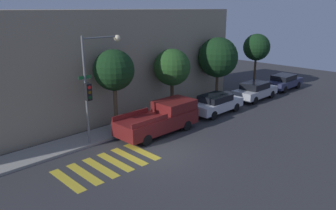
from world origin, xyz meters
The scene contains 13 objects.
ground_plane centered at (0.00, 0.00, 0.00)m, with size 60.00×60.00×0.00m, color #333335.
sidewalk centered at (0.00, 4.15, 0.07)m, with size 26.00×1.91×0.14m, color gray.
building_row centered at (0.00, 8.51, 3.56)m, with size 26.00×6.00×7.13m, color gray.
crosswalk centered at (-2.65, 0.80, 0.00)m, with size 4.70×2.60×0.00m.
traffic_light_pole centered at (-1.50, 3.37, 3.72)m, with size 2.68×0.56×5.90m.
pickup_truck centered at (2.12, 2.10, 0.90)m, with size 5.23×1.97×1.78m.
sedan_near_corner centered at (7.46, 2.10, 0.73)m, with size 4.25×1.82×1.36m.
sedan_middle centered at (12.69, 2.10, 0.75)m, with size 4.23×1.80×1.43m.
sedan_far_end centered at (17.65, 2.10, 0.72)m, with size 4.24×1.76×1.36m.
tree_near_corner centered at (0.41, 4.28, 3.72)m, with size 2.42×2.42×4.96m.
tree_midblock centered at (5.25, 4.28, 3.29)m, with size 2.53×2.53×4.58m.
tree_far_end centered at (10.40, 4.28, 3.45)m, with size 3.16×3.16×5.04m.
tree_behind_truck centered at (16.13, 4.28, 3.78)m, with size 2.41×2.41×5.01m.
Camera 1 is at (-10.58, -11.37, 7.23)m, focal length 35.00 mm.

